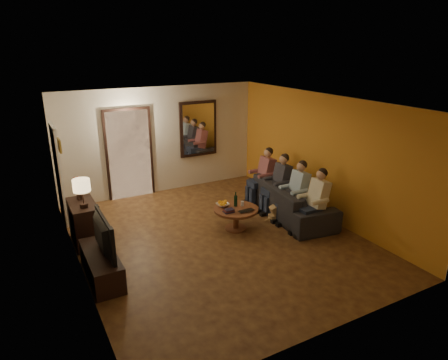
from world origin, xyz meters
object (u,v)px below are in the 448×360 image
person_a (315,203)px  coffee_table (236,219)px  tv (98,236)px  person_d (264,177)px  dog (281,208)px  person_b (296,194)px  bowl (223,205)px  tv_stand (102,265)px  dresser (84,223)px  table_lamp (82,193)px  person_c (279,185)px  sofa (290,199)px  laptop (248,212)px  wine_bottle (236,199)px

person_a → coffee_table: bearing=147.5°
tv → person_d: size_ratio=0.89×
tv → dog: size_ratio=1.92×
person_b → dog: (-0.26, 0.15, -0.32)m
bowl → tv_stand: bearing=-164.3°
dresser → table_lamp: bearing=-90.0°
person_c → bowl: 1.50m
person_a → person_d: bearing=90.0°
sofa → person_b: 0.40m
tv → person_a: (4.07, -0.33, -0.15)m
dog → bowl: 1.28m
tv_stand → dog: dog is taller
person_b → person_d: bearing=90.0°
tv_stand → person_d: bearing=19.9°
person_d → person_c: bearing=-90.0°
person_a → laptop: bearing=155.3°
person_a → dresser: bearing=157.5°
person_b → coffee_table: bearing=169.8°
bowl → laptop: size_ratio=0.79×
table_lamp → person_d: 4.11m
person_c → laptop: (-1.21, -0.65, -0.14)m
tv → dog: 3.87m
person_b → coffee_table: size_ratio=1.36×
table_lamp → tv_stand: 1.41m
dresser → person_d: (4.07, 0.12, 0.20)m
wine_bottle → laptop: wine_bottle is taller
table_lamp → dog: table_lamp is taller
tv → dresser: bearing=0.0°
person_a → coffee_table: person_a is taller
dresser → table_lamp: 0.70m
bowl → laptop: (0.28, -0.50, -0.02)m
tv_stand → wine_bottle: size_ratio=4.22×
dresser → coffee_table: size_ratio=1.01×
person_d → wine_bottle: person_d is taller
sofa → dog: 0.39m
dresser → wine_bottle: (2.81, -0.75, 0.21)m
person_c → coffee_table: 1.41m
person_a → person_d: (0.00, 1.80, 0.00)m
tv → laptop: tv is taller
bowl → person_c: bearing=5.6°
tv → dog: bearing=-83.7°
tv → wine_bottle: bearing=-77.8°
dresser → person_c: (4.07, -0.48, 0.20)m
person_a → dog: size_ratio=2.14×
sofa → bowl: (-1.59, 0.15, 0.13)m
person_b → bowl: (-1.49, 0.45, -0.12)m
laptop → person_b: bearing=0.1°
table_lamp → person_b: bearing=-12.0°
person_c → wine_bottle: (-1.26, -0.27, 0.01)m
coffee_table → bowl: bearing=129.3°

